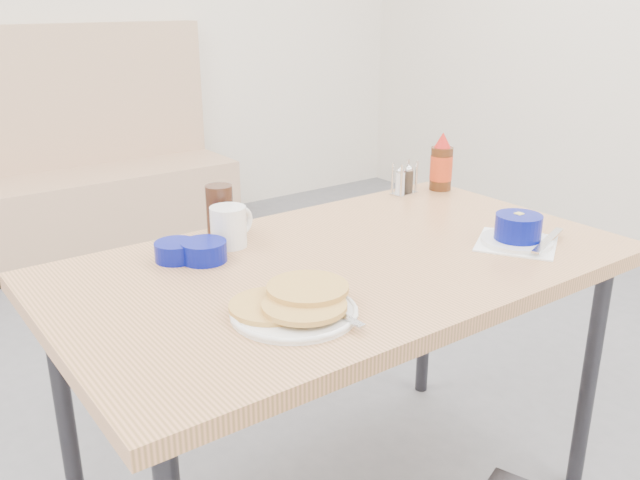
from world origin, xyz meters
TOP-DOWN VIEW (x-y plane):
  - booth_bench at (0.00, 2.78)m, footprint 1.90×0.56m
  - dining_table at (0.00, 0.25)m, footprint 1.40×0.80m
  - pancake_plate at (-0.27, 0.07)m, footprint 0.26×0.27m
  - coffee_mug at (-0.18, 0.50)m, footprint 0.13×0.09m
  - grits_setting at (0.42, 0.07)m, footprint 0.29×0.27m
  - creamer_bowl at (-0.33, 0.49)m, footprint 0.10×0.10m
  - butter_bowl at (-0.28, 0.44)m, footprint 0.11×0.11m
  - amber_tumbler at (-0.16, 0.59)m, footprint 0.09×0.09m
  - condiment_caddy at (0.51, 0.59)m, footprint 0.09×0.06m
  - syrup_bottle at (0.64, 0.56)m, footprint 0.07×0.07m
  - sugar_wrapper at (-0.15, 0.17)m, footprint 0.05×0.05m

SIDE VIEW (x-z plane):
  - booth_bench at x=0.00m, z-range -0.26..0.96m
  - dining_table at x=0.00m, z-range 0.32..1.08m
  - sugar_wrapper at x=-0.15m, z-range 0.76..0.76m
  - pancake_plate at x=-0.27m, z-range 0.76..0.80m
  - creamer_bowl at x=-0.33m, z-range 0.76..0.81m
  - butter_bowl at x=-0.28m, z-range 0.76..0.81m
  - grits_setting at x=0.42m, z-range 0.75..0.83m
  - condiment_caddy at x=0.51m, z-range 0.74..0.85m
  - coffee_mug at x=-0.18m, z-range 0.76..0.86m
  - amber_tumbler at x=-0.16m, z-range 0.76..0.89m
  - syrup_bottle at x=0.64m, z-range 0.75..0.94m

